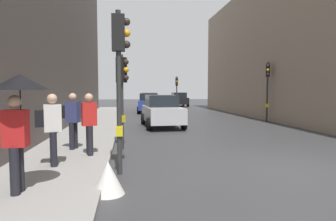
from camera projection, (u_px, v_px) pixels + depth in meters
The scene contains 15 objects.
ground_plane at pixel (296, 168), 7.57m from camera, with size 120.00×120.00×0.00m, color #38383A.
sidewalk_kerb at pixel (87, 135), 12.66m from camera, with size 2.56×40.00×0.16m, color gray.
traffic_light_far_median at pixel (177, 87), 30.28m from camera, with size 0.25×0.43×3.47m.
traffic_light_mid_street at pixel (268, 81), 18.49m from camera, with size 0.34×0.45×3.82m.
traffic_light_near_left at pixel (120, 63), 6.81m from camera, with size 0.43×0.24×3.87m.
traffic_light_near_right at pixel (122, 84), 9.81m from camera, with size 0.44×0.38×3.22m.
car_blue_van at pixel (149, 103), 26.47m from camera, with size 2.25×4.32×1.76m.
car_silver_hatchback at pixel (162, 111), 16.07m from camera, with size 2.20×4.29×1.76m.
car_dark_suv at pixel (179, 99), 36.83m from camera, with size 2.09×4.24×1.76m.
car_red_sedan at pixel (149, 101), 32.49m from camera, with size 2.09×4.23×1.76m.
pedestrian_with_umbrella at pixel (19, 100), 5.13m from camera, with size 1.00×1.00×2.14m.
pedestrian_with_grey_backpack at pixel (72, 117), 9.15m from camera, with size 0.66×0.46×1.77m.
pedestrian_with_black_backpack at pixel (51, 125), 7.08m from camera, with size 0.65×0.42×1.77m.
pedestrian_in_red_jacket at pixel (89, 121), 8.30m from camera, with size 0.46×0.37×1.77m.
warning_sign_triangle at pixel (108, 178), 5.63m from camera, with size 0.64×0.64×0.65m, color silver.
Camera 1 is at (-4.32, -6.92, 2.01)m, focal length 31.08 mm.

